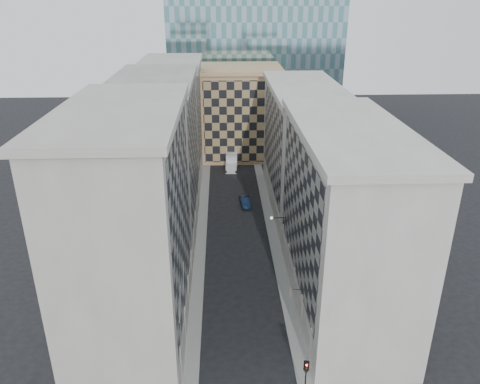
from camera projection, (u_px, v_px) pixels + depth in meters
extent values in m
cube|color=gray|center=(201.00, 238.00, 67.58)|extent=(1.50, 100.00, 0.15)
cube|color=gray|center=(273.00, 237.00, 67.97)|extent=(1.50, 100.00, 0.15)
cube|color=#A19A91|center=(131.00, 232.00, 45.41)|extent=(10.00, 22.00, 23.00)
cube|color=gray|center=(181.00, 217.00, 45.00)|extent=(0.25, 19.36, 18.00)
cube|color=#A19A91|center=(185.00, 313.00, 49.51)|extent=(0.45, 21.12, 3.20)
cube|color=#A19A91|center=(118.00, 112.00, 40.71)|extent=(10.80, 22.80, 0.70)
cylinder|color=#A19A91|center=(177.00, 366.00, 41.70)|extent=(0.90, 0.90, 4.40)
cylinder|color=#A19A91|center=(182.00, 326.00, 46.74)|extent=(0.90, 0.90, 4.40)
cylinder|color=#A19A91|center=(185.00, 293.00, 51.79)|extent=(0.90, 0.90, 4.40)
cylinder|color=#A19A91|center=(188.00, 266.00, 56.83)|extent=(0.90, 0.90, 4.40)
cube|color=gray|center=(158.00, 161.00, 65.79)|extent=(10.00, 22.00, 22.00)
cube|color=gray|center=(193.00, 150.00, 65.38)|extent=(0.25, 19.36, 17.00)
cube|color=gray|center=(195.00, 220.00, 69.69)|extent=(0.45, 21.12, 3.20)
cube|color=gray|center=(153.00, 79.00, 61.29)|extent=(10.80, 22.80, 0.70)
cylinder|color=gray|center=(191.00, 244.00, 61.88)|extent=(0.90, 0.90, 4.40)
cylinder|color=gray|center=(193.00, 225.00, 66.93)|extent=(0.90, 0.90, 4.40)
cylinder|color=gray|center=(195.00, 208.00, 71.97)|extent=(0.90, 0.90, 4.40)
cylinder|color=gray|center=(197.00, 194.00, 77.02)|extent=(0.90, 0.90, 4.40)
cube|color=#A19A91|center=(173.00, 124.00, 86.17)|extent=(10.00, 22.00, 21.00)
cube|color=gray|center=(199.00, 115.00, 85.76)|extent=(0.25, 19.36, 16.00)
cube|color=#A19A91|center=(201.00, 168.00, 89.88)|extent=(0.45, 21.12, 3.20)
cube|color=#A19A91|center=(169.00, 63.00, 81.87)|extent=(10.80, 22.80, 0.70)
cylinder|color=#A19A91|center=(198.00, 182.00, 82.06)|extent=(0.90, 0.90, 4.40)
cylinder|color=#A19A91|center=(199.00, 171.00, 87.11)|extent=(0.90, 0.90, 4.40)
cylinder|color=#A19A91|center=(200.00, 161.00, 92.15)|extent=(0.90, 0.90, 4.40)
cylinder|color=#A19A91|center=(201.00, 152.00, 97.20)|extent=(0.90, 0.90, 4.40)
cube|color=#AEA79F|center=(344.00, 223.00, 50.48)|extent=(10.00, 26.00, 20.00)
cube|color=gray|center=(299.00, 211.00, 49.71)|extent=(0.25, 22.88, 15.00)
cube|color=#AEA79F|center=(296.00, 288.00, 53.64)|extent=(0.45, 24.96, 3.20)
cube|color=#AEA79F|center=(353.00, 130.00, 46.38)|extent=(10.80, 26.80, 0.70)
cylinder|color=#AEA79F|center=(314.00, 348.00, 43.86)|extent=(0.90, 0.90, 4.40)
cylinder|color=#AEA79F|center=(305.00, 313.00, 48.63)|extent=(0.90, 0.90, 4.40)
cylinder|color=#AEA79F|center=(297.00, 284.00, 53.40)|extent=(0.90, 0.90, 4.40)
cylinder|color=#AEA79F|center=(291.00, 260.00, 58.17)|extent=(0.90, 0.90, 4.40)
cylinder|color=#AEA79F|center=(286.00, 240.00, 62.94)|extent=(0.90, 0.90, 4.40)
cube|color=#AEA79F|center=(303.00, 149.00, 75.45)|extent=(10.00, 28.00, 19.00)
cube|color=gray|center=(273.00, 141.00, 74.68)|extent=(0.25, 24.64, 14.00)
cube|color=#AEA79F|center=(272.00, 194.00, 78.41)|extent=(0.45, 26.88, 3.20)
cube|color=#AEA79F|center=(306.00, 88.00, 71.55)|extent=(10.80, 28.80, 0.70)
cube|color=tan|center=(240.00, 114.00, 99.17)|extent=(16.00, 14.00, 18.00)
cube|color=tan|center=(242.00, 122.00, 92.66)|extent=(15.20, 0.25, 16.50)
cube|color=tan|center=(240.00, 69.00, 95.45)|extent=(16.80, 14.80, 0.80)
cube|color=#2D2723|center=(230.00, 79.00, 109.96)|extent=(6.00, 6.00, 28.00)
cube|color=#2D2723|center=(229.00, 12.00, 104.13)|extent=(7.00, 7.00, 1.40)
cylinder|color=gray|center=(180.00, 304.00, 40.56)|extent=(0.10, 2.33, 2.33)
cylinder|color=gray|center=(183.00, 278.00, 44.23)|extent=(0.10, 2.33, 2.33)
cylinder|color=black|center=(279.00, 218.00, 60.03)|extent=(1.80, 0.08, 0.08)
sphere|color=#FFE5B2|center=(272.00, 218.00, 60.00)|extent=(0.36, 0.36, 0.36)
cylinder|color=black|center=(305.00, 384.00, 40.70)|extent=(0.12, 0.12, 2.82)
cube|color=black|center=(306.00, 367.00, 39.95)|extent=(0.34, 0.29, 0.97)
cube|color=black|center=(306.00, 366.00, 40.09)|extent=(0.48, 0.11, 1.10)
sphere|color=#FF0C07|center=(307.00, 365.00, 39.69)|extent=(0.18, 0.18, 0.18)
sphere|color=#331E05|center=(306.00, 368.00, 39.82)|extent=(0.18, 0.18, 0.18)
sphere|color=black|center=(306.00, 371.00, 39.95)|extent=(0.18, 0.18, 0.18)
cube|color=silver|center=(231.00, 168.00, 92.30)|extent=(2.21, 2.39, 1.70)
cube|color=silver|center=(232.00, 161.00, 94.30)|extent=(2.38, 3.52, 2.92)
cylinder|color=black|center=(226.00, 171.00, 91.79)|extent=(0.34, 0.86, 0.85)
cylinder|color=black|center=(236.00, 171.00, 91.75)|extent=(0.34, 0.86, 0.85)
cylinder|color=black|center=(227.00, 164.00, 95.77)|extent=(0.34, 0.86, 0.85)
cylinder|color=black|center=(237.00, 164.00, 95.73)|extent=(0.34, 0.86, 0.85)
imported|color=#0D1A32|center=(245.00, 202.00, 77.78)|extent=(1.85, 4.39, 1.41)
cylinder|color=black|center=(297.00, 289.00, 49.13)|extent=(0.73, 0.14, 0.06)
cube|color=tan|center=(290.00, 292.00, 49.24)|extent=(0.12, 0.64, 0.64)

